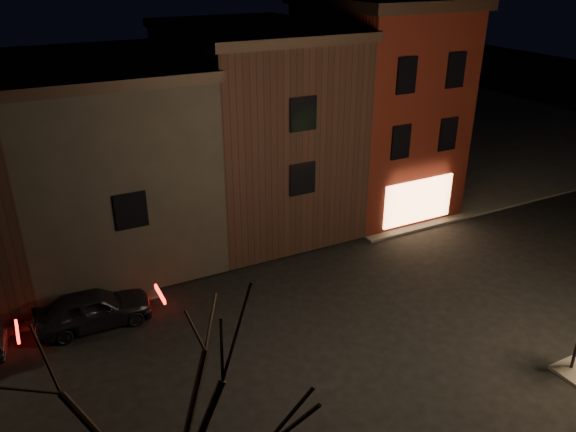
% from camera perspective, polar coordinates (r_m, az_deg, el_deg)
% --- Properties ---
extents(ground, '(120.00, 120.00, 0.00)m').
position_cam_1_polar(ground, '(20.83, 5.00, -11.37)').
color(ground, black).
rests_on(ground, ground).
extents(sidewalk_far_right, '(30.00, 30.00, 0.12)m').
position_cam_1_polar(sidewalk_far_right, '(46.55, 13.06, 8.90)').
color(sidewalk_far_right, '#2D2B28').
rests_on(sidewalk_far_right, ground).
extents(corner_building, '(6.50, 8.50, 10.50)m').
position_cam_1_polar(corner_building, '(30.00, 8.89, 11.24)').
color(corner_building, '#4F150E').
rests_on(corner_building, ground).
extents(row_building_a, '(7.30, 10.30, 9.40)m').
position_cam_1_polar(row_building_a, '(27.84, -3.55, 9.24)').
color(row_building_a, black).
rests_on(row_building_a, ground).
extents(row_building_b, '(7.80, 10.30, 8.40)m').
position_cam_1_polar(row_building_b, '(26.06, -18.30, 5.79)').
color(row_building_b, black).
rests_on(row_building_b, ground).
extents(bare_tree_left, '(5.60, 5.60, 7.50)m').
position_cam_1_polar(bare_tree_left, '(9.90, -13.15, -19.47)').
color(bare_tree_left, black).
rests_on(bare_tree_left, sidewalk_near_left).
extents(parked_car_a, '(4.15, 1.76, 1.40)m').
position_cam_1_polar(parked_car_a, '(21.75, -19.17, -8.88)').
color(parked_car_a, black).
rests_on(parked_car_a, ground).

